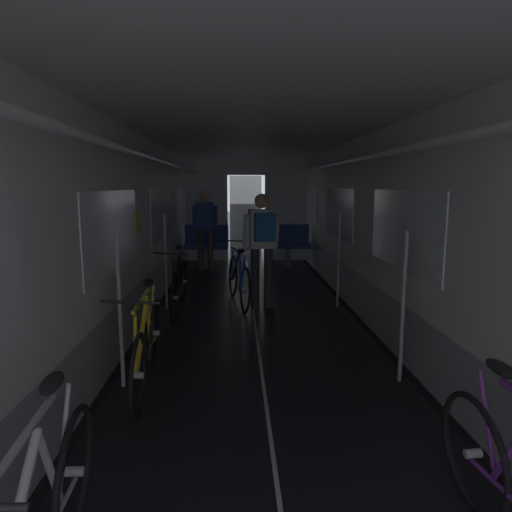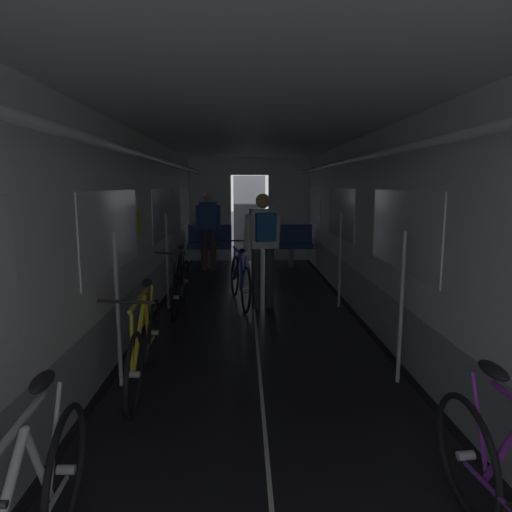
{
  "view_description": "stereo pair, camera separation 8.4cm",
  "coord_description": "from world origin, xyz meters",
  "px_view_note": "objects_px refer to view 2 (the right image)",
  "views": [
    {
      "loc": [
        -0.23,
        -1.78,
        1.8
      ],
      "look_at": [
        0.0,
        3.63,
        0.95
      ],
      "focal_mm": 31.49,
      "sensor_mm": 36.0,
      "label": 1
    },
    {
      "loc": [
        -0.15,
        -1.79,
        1.8
      ],
      "look_at": [
        0.0,
        3.63,
        0.95
      ],
      "focal_mm": 31.49,
      "sensor_mm": 36.0,
      "label": 2
    }
  ],
  "objects_px": {
    "bench_seat_far_right": "(291,242)",
    "bicycle_yellow": "(145,345)",
    "bench_seat_far_left": "(210,242)",
    "person_cyclist_aisle": "(263,240)",
    "bicycle_blue_in_aisle": "(240,279)",
    "person_standing_near_bench": "(208,225)",
    "bicycle_black": "(180,285)"
  },
  "relations": [
    {
      "from": "bicycle_yellow",
      "to": "person_cyclist_aisle",
      "type": "xyz_separation_m",
      "value": [
        1.17,
        2.58,
        0.63
      ]
    },
    {
      "from": "bench_seat_far_left",
      "to": "bicycle_black",
      "type": "distance_m",
      "value": 3.53
    },
    {
      "from": "bench_seat_far_left",
      "to": "person_cyclist_aisle",
      "type": "bearing_deg",
      "value": -73.12
    },
    {
      "from": "person_cyclist_aisle",
      "to": "person_standing_near_bench",
      "type": "distance_m",
      "value": 3.21
    },
    {
      "from": "bench_seat_far_right",
      "to": "bicycle_yellow",
      "type": "xyz_separation_m",
      "value": [
        -1.94,
        -5.99,
        -0.18
      ]
    },
    {
      "from": "person_standing_near_bench",
      "to": "person_cyclist_aisle",
      "type": "bearing_deg",
      "value": -71.22
    },
    {
      "from": "bicycle_yellow",
      "to": "person_standing_near_bench",
      "type": "relative_size",
      "value": 1.0
    },
    {
      "from": "bench_seat_far_right",
      "to": "person_standing_near_bench",
      "type": "relative_size",
      "value": 0.58
    },
    {
      "from": "bench_seat_far_left",
      "to": "person_cyclist_aisle",
      "type": "height_order",
      "value": "person_cyclist_aisle"
    },
    {
      "from": "bicycle_black",
      "to": "person_standing_near_bench",
      "type": "height_order",
      "value": "person_standing_near_bench"
    },
    {
      "from": "bench_seat_far_left",
      "to": "bicycle_black",
      "type": "xyz_separation_m",
      "value": [
        -0.16,
        -3.52,
        -0.18
      ]
    },
    {
      "from": "bicycle_yellow",
      "to": "bench_seat_far_right",
      "type": "bearing_deg",
      "value": 72.09
    },
    {
      "from": "person_cyclist_aisle",
      "to": "bicycle_black",
      "type": "bearing_deg",
      "value": -174.9
    },
    {
      "from": "bicycle_yellow",
      "to": "bench_seat_far_left",
      "type": "bearing_deg",
      "value": 88.69
    },
    {
      "from": "bench_seat_far_left",
      "to": "person_cyclist_aisle",
      "type": "distance_m",
      "value": 3.6
    },
    {
      "from": "person_cyclist_aisle",
      "to": "bicycle_blue_in_aisle",
      "type": "height_order",
      "value": "person_cyclist_aisle"
    },
    {
      "from": "person_cyclist_aisle",
      "to": "bicycle_yellow",
      "type": "bearing_deg",
      "value": -114.47
    },
    {
      "from": "bench_seat_far_right",
      "to": "bicycle_yellow",
      "type": "relative_size",
      "value": 0.58
    },
    {
      "from": "person_cyclist_aisle",
      "to": "bench_seat_far_right",
      "type": "bearing_deg",
      "value": 77.4
    },
    {
      "from": "bicycle_blue_in_aisle",
      "to": "bicycle_black",
      "type": "bearing_deg",
      "value": -156.56
    },
    {
      "from": "bench_seat_far_right",
      "to": "bicycle_black",
      "type": "bearing_deg",
      "value": -119.12
    },
    {
      "from": "bench_seat_far_left",
      "to": "bicycle_blue_in_aisle",
      "type": "distance_m",
      "value": 3.23
    },
    {
      "from": "bench_seat_far_left",
      "to": "bicycle_blue_in_aisle",
      "type": "height_order",
      "value": "bench_seat_far_left"
    },
    {
      "from": "bench_seat_far_left",
      "to": "person_cyclist_aisle",
      "type": "relative_size",
      "value": 0.58
    },
    {
      "from": "bicycle_black",
      "to": "bicycle_blue_in_aisle",
      "type": "relative_size",
      "value": 1.01
    },
    {
      "from": "bench_seat_far_left",
      "to": "person_standing_near_bench",
      "type": "relative_size",
      "value": 0.58
    },
    {
      "from": "person_cyclist_aisle",
      "to": "bicycle_blue_in_aisle",
      "type": "xyz_separation_m",
      "value": [
        -0.34,
        0.26,
        -0.63
      ]
    },
    {
      "from": "bench_seat_far_right",
      "to": "person_cyclist_aisle",
      "type": "distance_m",
      "value": 3.53
    },
    {
      "from": "bicycle_black",
      "to": "person_standing_near_bench",
      "type": "relative_size",
      "value": 1.0
    },
    {
      "from": "bicycle_black",
      "to": "bicycle_blue_in_aisle",
      "type": "xyz_separation_m",
      "value": [
        0.86,
        0.37,
        0.0
      ]
    },
    {
      "from": "bench_seat_far_left",
      "to": "bench_seat_far_right",
      "type": "relative_size",
      "value": 1.0
    },
    {
      "from": "person_cyclist_aisle",
      "to": "person_standing_near_bench",
      "type": "height_order",
      "value": "same"
    }
  ]
}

